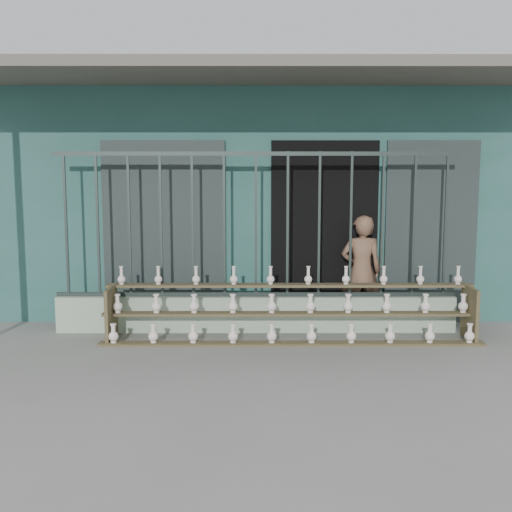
{
  "coord_description": "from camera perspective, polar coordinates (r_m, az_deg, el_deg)",
  "views": [
    {
      "loc": [
        -0.02,
        -6.61,
        2.05
      ],
      "look_at": [
        0.0,
        1.0,
        1.0
      ],
      "focal_mm": 45.0,
      "sensor_mm": 36.0,
      "label": 1
    }
  ],
  "objects": [
    {
      "name": "workshop_building",
      "position": [
        10.85,
        -0.03,
        5.58
      ],
      "size": [
        7.4,
        6.6,
        3.21
      ],
      "color": "#285550",
      "rests_on": "ground"
    },
    {
      "name": "ground",
      "position": [
        6.92,
        0.03,
        -9.38
      ],
      "size": [
        60.0,
        60.0,
        0.0
      ],
      "primitive_type": "plane",
      "color": "slate"
    },
    {
      "name": "elderly_woman",
      "position": [
        8.4,
        9.35,
        -1.33
      ],
      "size": [
        0.54,
        0.36,
        1.45
      ],
      "primitive_type": "imported",
      "rotation": [
        0.0,
        0.0,
        3.16
      ],
      "color": "brown",
      "rests_on": "ground"
    },
    {
      "name": "parapet_wall",
      "position": [
        8.12,
        -0.01,
        -5.14
      ],
      "size": [
        5.0,
        0.2,
        0.45
      ],
      "primitive_type": "cube",
      "color": "#A2BA9F",
      "rests_on": "ground"
    },
    {
      "name": "security_fence",
      "position": [
        7.94,
        -0.01,
        2.79
      ],
      "size": [
        5.0,
        0.04,
        1.8
      ],
      "color": "#283330",
      "rests_on": "parapet_wall"
    },
    {
      "name": "shelf_rack",
      "position": [
        7.7,
        3.11,
        -4.87
      ],
      "size": [
        4.5,
        0.68,
        0.85
      ],
      "color": "brown",
      "rests_on": "ground"
    }
  ]
}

